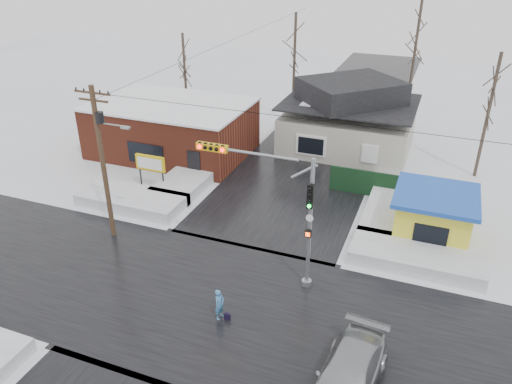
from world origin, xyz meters
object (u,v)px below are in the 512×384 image
(traffic_signal, at_px, (279,201))
(marquee_sign, at_px, (150,164))
(utility_pole, at_px, (103,155))
(car, at_px, (348,378))
(pedestrian, at_px, (219,305))
(kiosk, at_px, (433,215))

(traffic_signal, relative_size, marquee_sign, 2.75)
(traffic_signal, xyz_separation_m, utility_pole, (-10.36, 0.53, 0.57))
(traffic_signal, distance_m, car, 8.49)
(pedestrian, bearing_deg, kiosk, -26.55)
(traffic_signal, relative_size, kiosk, 1.52)
(kiosk, height_order, car, kiosk)
(utility_pole, bearing_deg, traffic_signal, -2.95)
(traffic_signal, bearing_deg, marquee_sign, 150.28)
(traffic_signal, xyz_separation_m, marquee_sign, (-11.43, 6.53, -2.62))
(car, bearing_deg, traffic_signal, 135.16)
(kiosk, relative_size, car, 0.84)
(kiosk, distance_m, pedestrian, 13.80)
(utility_pole, height_order, car, utility_pole)
(pedestrian, height_order, car, car)
(utility_pole, distance_m, car, 17.07)
(traffic_signal, bearing_deg, car, -50.33)
(pedestrian, bearing_deg, utility_pole, 75.94)
(traffic_signal, xyz_separation_m, car, (4.86, -5.86, -3.75))
(utility_pole, xyz_separation_m, kiosk, (17.43, 6.49, -3.65))
(utility_pole, relative_size, kiosk, 1.96)
(utility_pole, bearing_deg, pedestrian, -25.93)
(kiosk, bearing_deg, marquee_sign, -178.45)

